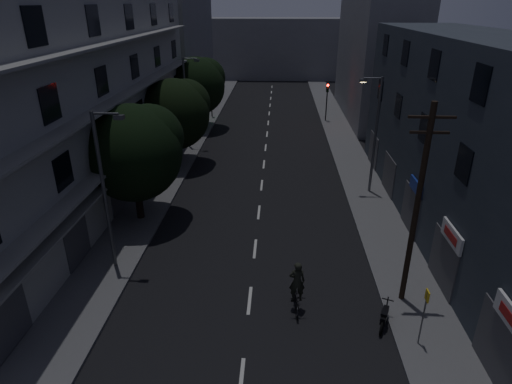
# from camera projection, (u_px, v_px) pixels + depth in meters

# --- Properties ---
(ground) EXTENTS (160.00, 160.00, 0.00)m
(ground) POSITION_uv_depth(u_px,v_px,m) (264.00, 162.00, 36.48)
(ground) COLOR black
(ground) RESTS_ON ground
(sidewalk_left) EXTENTS (3.00, 90.00, 0.15)m
(sidewalk_left) POSITION_uv_depth(u_px,v_px,m) (177.00, 160.00, 36.81)
(sidewalk_left) COLOR #565659
(sidewalk_left) RESTS_ON ground
(sidewalk_right) EXTENTS (3.00, 90.00, 0.15)m
(sidewalk_right) POSITION_uv_depth(u_px,v_px,m) (353.00, 163.00, 36.09)
(sidewalk_right) COLOR #565659
(sidewalk_right) RESTS_ON ground
(lane_markings) EXTENTS (0.15, 60.50, 0.01)m
(lane_markings) POSITION_uv_depth(u_px,v_px,m) (266.00, 140.00, 42.18)
(lane_markings) COLOR beige
(lane_markings) RESTS_ON ground
(building_left) EXTENTS (7.00, 36.00, 14.00)m
(building_left) POSITION_uv_depth(u_px,v_px,m) (78.00, 95.00, 27.83)
(building_left) COLOR #9F9F9B
(building_left) RESTS_ON ground
(building_right) EXTENTS (6.19, 28.00, 11.00)m
(building_right) POSITION_uv_depth(u_px,v_px,m) (474.00, 141.00, 23.62)
(building_right) COLOR #2E353F
(building_right) RESTS_ON ground
(building_far_left) EXTENTS (6.00, 20.00, 16.00)m
(building_far_left) POSITION_uv_depth(u_px,v_px,m) (178.00, 40.00, 54.78)
(building_far_left) COLOR slate
(building_far_left) RESTS_ON ground
(building_far_right) EXTENTS (6.00, 20.00, 13.00)m
(building_far_right) POSITION_uv_depth(u_px,v_px,m) (375.00, 60.00, 48.76)
(building_far_right) COLOR slate
(building_far_right) RESTS_ON ground
(building_far_end) EXTENTS (24.00, 8.00, 10.00)m
(building_far_end) POSITION_uv_depth(u_px,v_px,m) (273.00, 48.00, 75.49)
(building_far_end) COLOR slate
(building_far_end) RESTS_ON ground
(tree_near) EXTENTS (5.77, 5.77, 7.12)m
(tree_near) POSITION_uv_depth(u_px,v_px,m) (134.00, 149.00, 25.11)
(tree_near) COLOR black
(tree_near) RESTS_ON sidewalk_left
(tree_mid) EXTENTS (5.65, 5.65, 6.95)m
(tree_mid) POSITION_uv_depth(u_px,v_px,m) (175.00, 112.00, 34.21)
(tree_mid) COLOR black
(tree_mid) RESTS_ON sidewalk_left
(tree_far) EXTENTS (5.93, 5.93, 7.34)m
(tree_far) POSITION_uv_depth(u_px,v_px,m) (197.00, 84.00, 44.22)
(tree_far) COLOR black
(tree_far) RESTS_ON sidewalk_left
(traffic_signal_far_right) EXTENTS (0.28, 0.37, 4.10)m
(traffic_signal_far_right) POSITION_uv_depth(u_px,v_px,m) (327.00, 94.00, 47.53)
(traffic_signal_far_right) COLOR black
(traffic_signal_far_right) RESTS_ON sidewalk_right
(traffic_signal_far_left) EXTENTS (0.28, 0.37, 4.10)m
(traffic_signal_far_left) POSITION_uv_depth(u_px,v_px,m) (211.00, 91.00, 49.17)
(traffic_signal_far_left) COLOR black
(traffic_signal_far_left) RESTS_ON sidewalk_left
(street_lamp_left_near) EXTENTS (1.51, 0.25, 8.00)m
(street_lamp_left_near) POSITION_uv_depth(u_px,v_px,m) (106.00, 186.00, 20.16)
(street_lamp_left_near) COLOR #505257
(street_lamp_left_near) RESTS_ON sidewalk_left
(street_lamp_right) EXTENTS (1.51, 0.25, 8.00)m
(street_lamp_right) POSITION_uv_depth(u_px,v_px,m) (374.00, 130.00, 28.80)
(street_lamp_right) COLOR #595A61
(street_lamp_right) RESTS_ON sidewalk_right
(street_lamp_left_far) EXTENTS (1.51, 0.25, 8.00)m
(street_lamp_left_far) POSITION_uv_depth(u_px,v_px,m) (187.00, 98.00, 38.37)
(street_lamp_left_far) COLOR #565A5E
(street_lamp_left_far) RESTS_ON sidewalk_left
(utility_pole) EXTENTS (1.80, 0.24, 9.00)m
(utility_pole) POSITION_uv_depth(u_px,v_px,m) (417.00, 205.00, 17.62)
(utility_pole) COLOR black
(utility_pole) RESTS_ON sidewalk_right
(bus_stop_sign) EXTENTS (0.06, 0.35, 2.52)m
(bus_stop_sign) POSITION_uv_depth(u_px,v_px,m) (425.00, 308.00, 16.24)
(bus_stop_sign) COLOR #595B60
(bus_stop_sign) RESTS_ON sidewalk_right
(motorcycle) EXTENTS (0.80, 1.61, 1.09)m
(motorcycle) POSITION_uv_depth(u_px,v_px,m) (384.00, 317.00, 17.91)
(motorcycle) COLOR black
(motorcycle) RESTS_ON ground
(cyclist) EXTENTS (0.78, 1.95, 2.43)m
(cyclist) POSITION_uv_depth(u_px,v_px,m) (296.00, 294.00, 18.74)
(cyclist) COLOR black
(cyclist) RESTS_ON ground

